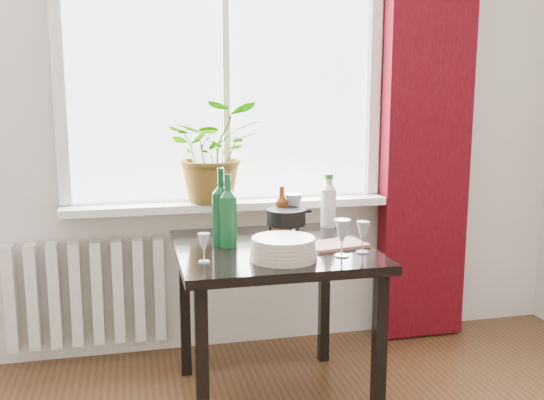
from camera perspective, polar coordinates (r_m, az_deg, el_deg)
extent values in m
cube|color=white|center=(3.26, -4.48, 13.32)|extent=(1.72, 0.08, 1.62)
cube|color=white|center=(3.24, -4.11, -0.42)|extent=(1.72, 0.20, 0.04)
cube|color=#3C050C|center=(3.51, 14.40, 7.84)|extent=(0.50, 0.12, 2.56)
cube|color=white|center=(3.35, -17.02, -8.36)|extent=(0.80, 0.10, 0.55)
cube|color=black|center=(2.70, 0.05, -4.76)|extent=(0.85, 0.85, 0.04)
cube|color=black|center=(2.43, -6.61, -15.84)|extent=(0.05, 0.05, 0.70)
cube|color=black|center=(3.10, -8.20, -10.05)|extent=(0.05, 0.05, 0.70)
cube|color=black|center=(2.61, 10.05, -14.11)|extent=(0.05, 0.05, 0.70)
cube|color=black|center=(3.24, 4.92, -9.10)|extent=(0.05, 0.05, 0.70)
imported|color=#316C1C|center=(3.17, -5.45, 4.53)|extent=(0.49, 0.43, 0.53)
cylinder|color=beige|center=(2.47, 1.07, -4.61)|extent=(0.36, 0.36, 0.09)
cube|color=black|center=(2.48, 1.48, -5.40)|extent=(0.06, 0.17, 0.02)
cube|color=#965E44|center=(2.71, 5.98, -4.21)|extent=(0.29, 0.22, 0.01)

